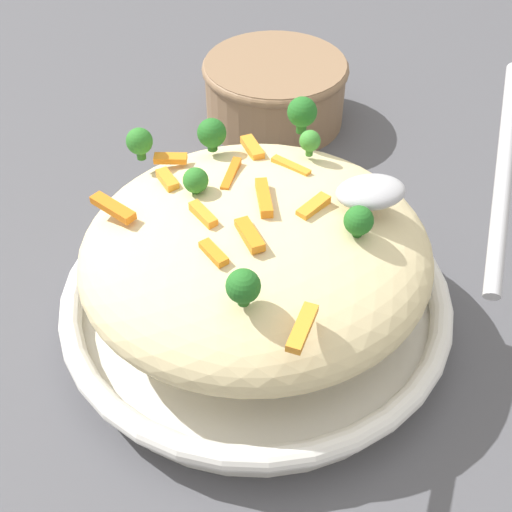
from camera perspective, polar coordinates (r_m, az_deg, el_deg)
ground_plane at (r=0.62m, az=-0.00°, el=-5.34°), size 2.40×2.40×0.00m
serving_bowl at (r=0.60m, az=-0.00°, el=-3.85°), size 0.34×0.34×0.04m
pasta_mound at (r=0.56m, az=-0.00°, el=0.33°), size 0.29×0.28×0.10m
carrot_piece_0 at (r=0.53m, az=0.67°, el=4.92°), size 0.02×0.04×0.01m
carrot_piece_1 at (r=0.59m, az=-7.21°, el=8.16°), size 0.03×0.02×0.01m
carrot_piece_2 at (r=0.49m, az=-3.59°, el=0.27°), size 0.02×0.03×0.01m
carrot_piece_3 at (r=0.60m, az=-0.31°, el=9.12°), size 0.01×0.03×0.01m
carrot_piece_4 at (r=0.54m, az=8.44°, el=4.60°), size 0.02×0.03×0.01m
carrot_piece_5 at (r=0.50m, az=-0.54°, el=1.79°), size 0.02×0.04×0.01m
carrot_piece_6 at (r=0.56m, az=-7.47°, el=6.39°), size 0.02×0.03×0.01m
carrot_piece_7 at (r=0.56m, az=-2.11°, el=6.82°), size 0.03×0.04×0.01m
carrot_piece_8 at (r=0.45m, az=4.43°, el=-5.94°), size 0.03×0.04×0.01m
carrot_piece_9 at (r=0.54m, az=-11.96°, el=4.00°), size 0.03×0.04×0.01m
carrot_piece_10 at (r=0.57m, az=2.96°, el=7.53°), size 0.03×0.03×0.01m
carrot_piece_11 at (r=0.53m, az=4.85°, el=4.12°), size 0.03×0.03×0.01m
carrot_piece_12 at (r=0.52m, az=-4.49°, el=3.55°), size 0.02×0.03×0.01m
broccoli_floret_0 at (r=0.54m, az=-5.11°, el=6.34°), size 0.02×0.02×0.02m
broccoli_floret_1 at (r=0.59m, az=-9.79°, el=9.46°), size 0.02×0.02×0.03m
broccoli_floret_2 at (r=0.59m, az=4.56°, el=9.61°), size 0.02×0.02×0.02m
broccoli_floret_3 at (r=0.59m, az=-3.74°, el=10.26°), size 0.03×0.03×0.03m
broccoli_floret_4 at (r=0.45m, az=-1.08°, el=-2.59°), size 0.02×0.02×0.03m
broccoli_floret_5 at (r=0.51m, az=8.64°, el=2.95°), size 0.02×0.02×0.03m
broccoli_floret_6 at (r=0.61m, az=3.90°, el=11.96°), size 0.03×0.03×0.03m
serving_spoon at (r=0.52m, az=13.88°, el=5.87°), size 0.16×0.17×0.08m
companion_bowl at (r=0.85m, az=1.61°, el=13.94°), size 0.18×0.18×0.08m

